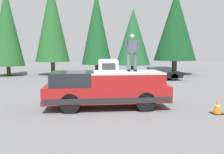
% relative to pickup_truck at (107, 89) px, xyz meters
% --- Properties ---
extents(ground_plane, '(90.00, 90.00, 0.00)m').
position_rel_pickup_truck_xyz_m(ground_plane, '(0.10, 0.35, -0.87)').
color(ground_plane, slate).
extents(pickup_truck, '(2.01, 5.54, 1.65)m').
position_rel_pickup_truck_xyz_m(pickup_truck, '(0.00, 0.00, 0.00)').
color(pickup_truck, maroon).
rests_on(pickup_truck, ground).
extents(compressor_unit, '(0.65, 0.84, 0.56)m').
position_rel_pickup_truck_xyz_m(compressor_unit, '(-0.17, -0.05, 1.05)').
color(compressor_unit, silver).
rests_on(compressor_unit, pickup_truck).
extents(person_on_truck_bed, '(0.29, 0.72, 1.69)m').
position_rel_pickup_truck_xyz_m(person_on_truck_bed, '(0.12, -1.17, 1.68)').
color(person_on_truck_bed, '#4C515B').
rests_on(person_on_truck_bed, pickup_truck).
extents(parked_car_black, '(1.64, 4.10, 1.16)m').
position_rel_pickup_truck_xyz_m(parked_car_black, '(10.29, -5.44, -0.29)').
color(parked_car_black, black).
rests_on(parked_car_black, ground).
extents(traffic_cone, '(0.47, 0.47, 0.62)m').
position_rel_pickup_truck_xyz_m(traffic_cone, '(-1.57, -4.44, -0.58)').
color(traffic_cone, black).
rests_on(traffic_cone, ground).
extents(conifer_far_left, '(4.57, 4.57, 9.12)m').
position_rel_pickup_truck_xyz_m(conifer_far_left, '(15.40, -8.81, 4.44)').
color(conifer_far_left, '#4C3826').
rests_on(conifer_far_left, ground).
extents(conifer_left, '(3.76, 3.76, 7.17)m').
position_rel_pickup_truck_xyz_m(conifer_left, '(15.75, -4.21, 3.24)').
color(conifer_left, '#4C3826').
rests_on(conifer_left, ground).
extents(conifer_center_left, '(3.31, 3.31, 9.00)m').
position_rel_pickup_truck_xyz_m(conifer_center_left, '(16.24, -0.26, 4.18)').
color(conifer_center_left, '#4C3826').
rests_on(conifer_center_left, ground).
extents(conifer_center_right, '(3.62, 3.62, 9.91)m').
position_rel_pickup_truck_xyz_m(conifer_center_right, '(16.15, 4.49, 4.79)').
color(conifer_center_right, '#4C3826').
rests_on(conifer_center_right, ground).
extents(conifer_right, '(3.33, 3.33, 9.11)m').
position_rel_pickup_truck_xyz_m(conifer_right, '(15.70, 8.99, 4.19)').
color(conifer_right, '#4C3826').
rests_on(conifer_right, ground).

